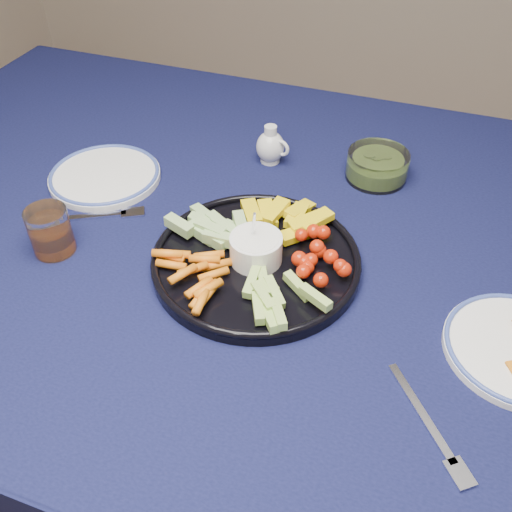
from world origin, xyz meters
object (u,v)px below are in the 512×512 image
(pickle_bowl, at_px, (377,167))
(juice_tumbler, at_px, (51,234))
(creamer_pitcher, at_px, (271,147))
(side_plate_extra, at_px, (105,175))
(dining_table, at_px, (263,265))
(crudite_platter, at_px, (255,257))

(pickle_bowl, height_order, juice_tumbler, juice_tumbler)
(creamer_pitcher, distance_m, side_plate_extra, 0.32)
(creamer_pitcher, distance_m, juice_tumbler, 0.44)
(dining_table, relative_size, crudite_platter, 5.12)
(creamer_pitcher, bearing_deg, dining_table, -74.79)
(side_plate_extra, bearing_deg, pickle_bowl, 20.46)
(dining_table, relative_size, pickle_bowl, 14.66)
(pickle_bowl, bearing_deg, creamer_pitcher, -176.32)
(creamer_pitcher, bearing_deg, pickle_bowl, 3.68)
(crudite_platter, bearing_deg, pickle_bowl, 66.79)
(crudite_platter, distance_m, juice_tumbler, 0.32)
(crudite_platter, distance_m, pickle_bowl, 0.33)
(pickle_bowl, height_order, side_plate_extra, pickle_bowl)
(creamer_pitcher, height_order, juice_tumbler, juice_tumbler)
(creamer_pitcher, relative_size, pickle_bowl, 0.67)
(side_plate_extra, bearing_deg, juice_tumbler, -81.73)
(dining_table, xyz_separation_m, juice_tumbler, (-0.30, -0.17, 0.12))
(creamer_pitcher, xyz_separation_m, juice_tumbler, (-0.24, -0.37, 0.00))
(pickle_bowl, xyz_separation_m, side_plate_extra, (-0.48, -0.18, -0.02))
(dining_table, bearing_deg, crudite_platter, -78.47)
(juice_tumbler, height_order, side_plate_extra, juice_tumbler)
(crudite_platter, bearing_deg, side_plate_extra, 159.56)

